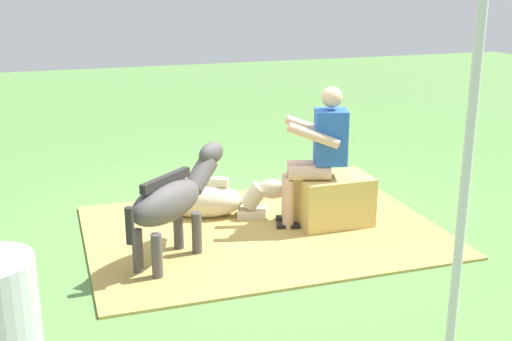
# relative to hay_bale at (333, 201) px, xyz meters

# --- Properties ---
(ground_plane) EXTENTS (24.00, 24.00, 0.00)m
(ground_plane) POSITION_rel_hay_bale_xyz_m (0.89, -0.03, -0.25)
(ground_plane) COLOR #568442
(hay_patch) EXTENTS (3.32, 2.42, 0.02)m
(hay_patch) POSITION_rel_hay_bale_xyz_m (0.71, -0.04, -0.24)
(hay_patch) COLOR tan
(hay_patch) RESTS_ON ground
(hay_bale) EXTENTS (0.71, 0.48, 0.51)m
(hay_bale) POSITION_rel_hay_bale_xyz_m (0.00, 0.00, 0.00)
(hay_bale) COLOR tan
(hay_bale) RESTS_ON ground
(person_seated) EXTENTS (0.72, 0.54, 1.39)m
(person_seated) POSITION_rel_hay_bale_xyz_m (0.16, -0.03, 0.52)
(person_seated) COLOR #D8AD8C
(person_seated) RESTS_ON ground
(pony_standing) EXTENTS (1.10, 1.02, 0.93)m
(pony_standing) POSITION_rel_hay_bale_xyz_m (1.64, 0.34, 0.31)
(pony_standing) COLOR #4C4747
(pony_standing) RESTS_ON ground
(pony_lying) EXTENTS (1.33, 0.78, 0.42)m
(pony_lying) POSITION_rel_hay_bale_xyz_m (1.10, -0.60, -0.06)
(pony_lying) COLOR beige
(pony_lying) RESTS_ON ground
(soda_bottle) EXTENTS (0.07, 0.07, 0.27)m
(soda_bottle) POSITION_rel_hay_bale_xyz_m (-0.57, -0.22, -0.12)
(soda_bottle) COLOR #197233
(soda_bottle) RESTS_ON ground
(tent_pole_left) EXTENTS (0.06, 0.06, 2.55)m
(tent_pole_left) POSITION_rel_hay_bale_xyz_m (0.30, 2.44, 1.02)
(tent_pole_left) COLOR silver
(tent_pole_left) RESTS_ON ground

